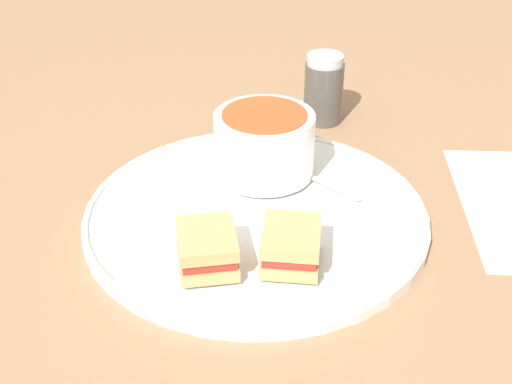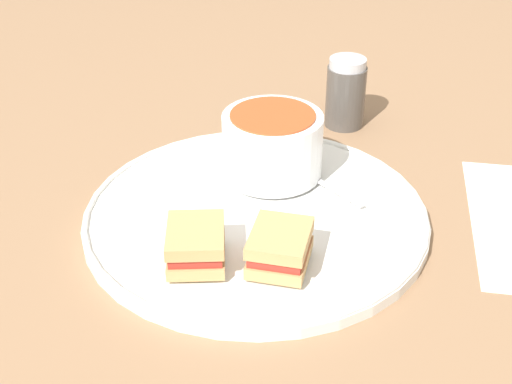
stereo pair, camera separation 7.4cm
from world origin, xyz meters
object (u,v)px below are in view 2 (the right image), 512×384
(sandwich_half_near, at_px, (195,244))
(sandwich_half_far, at_px, (280,248))
(spoon, at_px, (301,169))
(soup_bowl, at_px, (272,144))
(salt_shaker, at_px, (346,93))

(sandwich_half_near, height_order, sandwich_half_far, same)
(sandwich_half_near, relative_size, sandwich_half_far, 1.06)
(spoon, relative_size, sandwich_half_far, 1.52)
(spoon, relative_size, sandwich_half_near, 1.44)
(soup_bowl, height_order, salt_shaker, salt_shaker)
(spoon, relative_size, salt_shaker, 1.32)
(soup_bowl, height_order, spoon, soup_bowl)
(spoon, height_order, sandwich_half_far, sandwich_half_far)
(spoon, distance_m, sandwich_half_near, 0.20)
(sandwich_half_near, bearing_deg, spoon, 89.26)
(spoon, xyz_separation_m, sandwich_half_far, (0.07, -0.16, 0.01))
(soup_bowl, relative_size, sandwich_half_near, 1.32)
(spoon, xyz_separation_m, salt_shaker, (-0.03, 0.16, 0.03))
(sandwich_half_far, bearing_deg, soup_bowl, 124.16)
(sandwich_half_near, bearing_deg, soup_bowl, 97.90)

